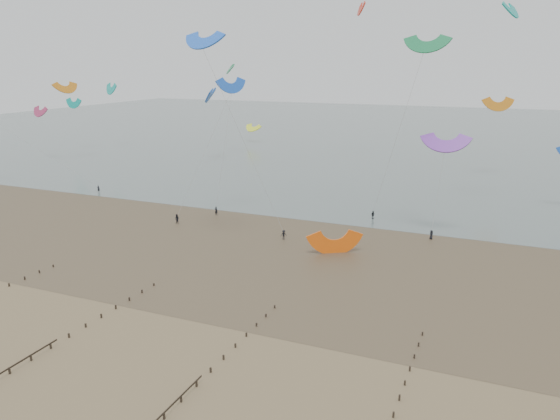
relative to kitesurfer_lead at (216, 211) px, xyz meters
The scene contains 6 objects.
ground 52.38m from the kitesurfer_lead, 62.97° to the right, with size 500.00×500.00×0.00m, color brown.
sea_and_shore 23.23m from the kitesurfer_lead, 31.84° to the right, with size 500.00×665.00×0.03m.
kitesurfer_lead is the anchor object (origin of this frame).
kitesurfers 35.17m from the kitesurfer_lead, ahead, with size 138.63×22.32×1.83m.
grounded_kite 31.09m from the kitesurfer_lead, 23.32° to the right, with size 7.62×3.99×5.80m, color #FF6010, non-canonical shape.
kites_airborne 46.88m from the kitesurfer_lead, 78.78° to the left, with size 223.35×120.25×45.54m.
Camera 1 is at (28.84, -44.91, 29.48)m, focal length 35.00 mm.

